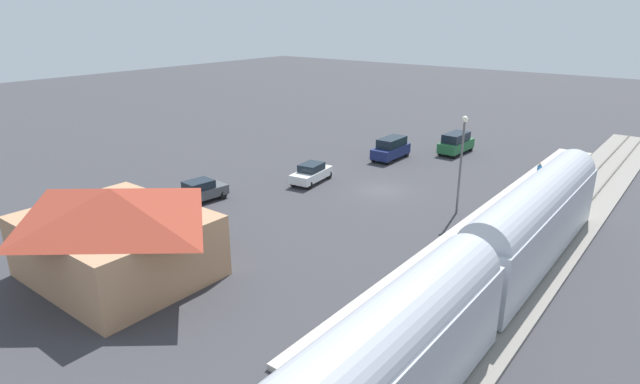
{
  "coord_description": "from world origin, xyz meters",
  "views": [
    {
      "loc": [
        -21.4,
        36.06,
        14.35
      ],
      "look_at": [
        2.09,
        5.82,
        1.0
      ],
      "focal_mm": 29.19,
      "sensor_mm": 36.0,
      "label": 1
    }
  ],
  "objects_px": {
    "suv_navy": "(391,148)",
    "light_pole_near_platform": "(462,153)",
    "sedan_charcoal": "(199,191)",
    "station_building": "(116,231)",
    "suv_green": "(456,143)",
    "pedestrian_on_platform": "(539,171)",
    "sedan_white": "(311,173)"
  },
  "relations": [
    {
      "from": "sedan_charcoal",
      "to": "suv_green",
      "type": "xyz_separation_m",
      "value": [
        -9.84,
        -26.47,
        0.27
      ]
    },
    {
      "from": "sedan_charcoal",
      "to": "station_building",
      "type": "bearing_deg",
      "value": 119.15
    },
    {
      "from": "suv_navy",
      "to": "light_pole_near_platform",
      "type": "height_order",
      "value": "light_pole_near_platform"
    },
    {
      "from": "pedestrian_on_platform",
      "to": "suv_green",
      "type": "height_order",
      "value": "suv_green"
    },
    {
      "from": "suv_navy",
      "to": "sedan_charcoal",
      "type": "bearing_deg",
      "value": 74.67
    },
    {
      "from": "sedan_charcoal",
      "to": "suv_green",
      "type": "bearing_deg",
      "value": -110.39
    },
    {
      "from": "sedan_white",
      "to": "pedestrian_on_platform",
      "type": "bearing_deg",
      "value": -144.15
    },
    {
      "from": "sedan_white",
      "to": "suv_navy",
      "type": "distance_m",
      "value": 11.1
    },
    {
      "from": "sedan_white",
      "to": "suv_green",
      "type": "bearing_deg",
      "value": -108.88
    },
    {
      "from": "station_building",
      "to": "pedestrian_on_platform",
      "type": "distance_m",
      "value": 34.57
    },
    {
      "from": "sedan_charcoal",
      "to": "light_pole_near_platform",
      "type": "relative_size",
      "value": 0.63
    },
    {
      "from": "sedan_white",
      "to": "sedan_charcoal",
      "type": "bearing_deg",
      "value": 66.89
    },
    {
      "from": "light_pole_near_platform",
      "to": "sedan_charcoal",
      "type": "bearing_deg",
      "value": 30.67
    },
    {
      "from": "suv_navy",
      "to": "station_building",
      "type": "bearing_deg",
      "value": 90.8
    },
    {
      "from": "sedan_white",
      "to": "light_pole_near_platform",
      "type": "distance_m",
      "value": 13.79
    },
    {
      "from": "sedan_white",
      "to": "station_building",
      "type": "bearing_deg",
      "value": 95.78
    },
    {
      "from": "station_building",
      "to": "pedestrian_on_platform",
      "type": "bearing_deg",
      "value": -113.87
    },
    {
      "from": "suv_navy",
      "to": "light_pole_near_platform",
      "type": "distance_m",
      "value": 15.79
    },
    {
      "from": "suv_navy",
      "to": "suv_green",
      "type": "height_order",
      "value": "same"
    },
    {
      "from": "pedestrian_on_platform",
      "to": "sedan_charcoal",
      "type": "relative_size",
      "value": 0.37
    },
    {
      "from": "pedestrian_on_platform",
      "to": "sedan_charcoal",
      "type": "height_order",
      "value": "pedestrian_on_platform"
    },
    {
      "from": "sedan_charcoal",
      "to": "suv_green",
      "type": "relative_size",
      "value": 0.94
    },
    {
      "from": "sedan_charcoal",
      "to": "suv_navy",
      "type": "relative_size",
      "value": 0.95
    },
    {
      "from": "sedan_charcoal",
      "to": "light_pole_near_platform",
      "type": "distance_m",
      "value": 20.34
    },
    {
      "from": "suv_navy",
      "to": "suv_green",
      "type": "distance_m",
      "value": 7.54
    },
    {
      "from": "station_building",
      "to": "sedan_charcoal",
      "type": "xyz_separation_m",
      "value": [
        5.99,
        -10.74,
        -1.85
      ]
    },
    {
      "from": "sedan_charcoal",
      "to": "suv_navy",
      "type": "bearing_deg",
      "value": -105.33
    },
    {
      "from": "station_building",
      "to": "light_pole_near_platform",
      "type": "distance_m",
      "value": 23.82
    },
    {
      "from": "station_building",
      "to": "suv_navy",
      "type": "xyz_separation_m",
      "value": [
        0.43,
        -31.0,
        -1.58
      ]
    },
    {
      "from": "suv_navy",
      "to": "light_pole_near_platform",
      "type": "bearing_deg",
      "value": 139.11
    },
    {
      "from": "suv_green",
      "to": "suv_navy",
      "type": "bearing_deg",
      "value": 55.35
    },
    {
      "from": "pedestrian_on_platform",
      "to": "sedan_white",
      "type": "xyz_separation_m",
      "value": [
        16.01,
        11.56,
        -0.4
      ]
    }
  ]
}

